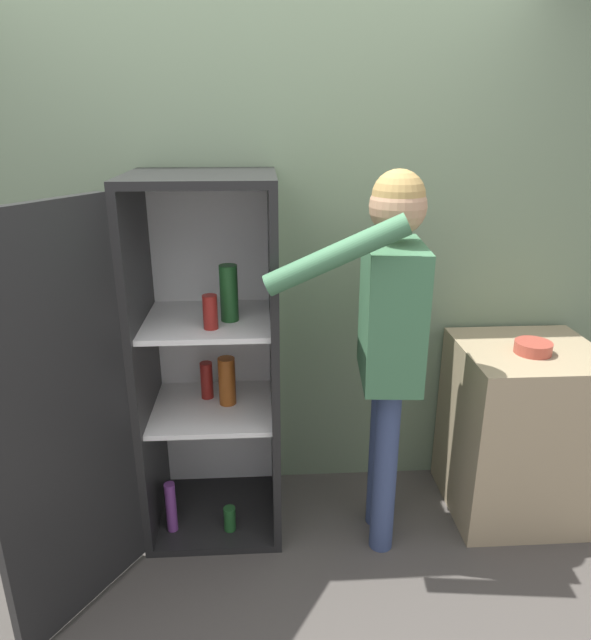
# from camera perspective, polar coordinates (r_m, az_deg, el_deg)

# --- Properties ---
(ground_plane) EXTENTS (12.00, 12.00, 0.00)m
(ground_plane) POSITION_cam_1_polar(r_m,az_deg,el_deg) (2.62, -3.11, -27.33)
(ground_plane) COLOR #4C4742
(wall_back) EXTENTS (7.00, 0.06, 2.55)m
(wall_back) POSITION_cam_1_polar(r_m,az_deg,el_deg) (2.84, -3.76, 6.63)
(wall_back) COLOR gray
(wall_back) RESTS_ON ground_plane
(refrigerator) EXTENTS (1.00, 1.12, 1.70)m
(refrigerator) POSITION_cam_1_polar(r_m,az_deg,el_deg) (2.60, -11.26, -5.01)
(refrigerator) COLOR black
(refrigerator) RESTS_ON ground_plane
(person) EXTENTS (0.68, 0.56, 1.73)m
(person) POSITION_cam_1_polar(r_m,az_deg,el_deg) (2.44, 9.32, 0.09)
(person) COLOR #384770
(person) RESTS_ON ground_plane
(counter) EXTENTS (0.65, 0.61, 0.88)m
(counter) POSITION_cam_1_polar(r_m,az_deg,el_deg) (3.10, 21.45, -10.24)
(counter) COLOR tan
(counter) RESTS_ON ground_plane
(bowl) EXTENTS (0.17, 0.17, 0.05)m
(bowl) POSITION_cam_1_polar(r_m,az_deg,el_deg) (2.85, 22.67, -2.55)
(bowl) COLOR #B24738
(bowl) RESTS_ON counter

